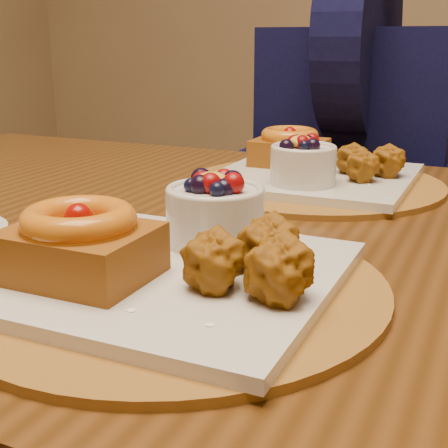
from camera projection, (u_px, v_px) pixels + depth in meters
The scene contains 5 objects.
dining_table at pixel (260, 285), 0.76m from camera, with size 1.60×0.90×0.76m.
place_setting_near at pixel (171, 257), 0.55m from camera, with size 0.38×0.38×0.09m.
place_setting_far at pixel (312, 170), 0.92m from camera, with size 0.38×0.38×0.09m.
chair_far at pixel (337, 226), 1.58m from camera, with size 0.51×0.51×0.92m.
diner at pixel (356, 116), 1.28m from camera, with size 0.47×0.46×0.76m.
Camera 1 is at (0.32, -0.58, 0.97)m, focal length 50.00 mm.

